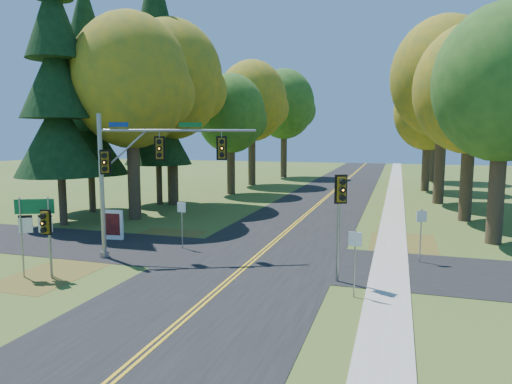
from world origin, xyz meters
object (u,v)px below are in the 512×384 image
(traffic_mast, at_px, (141,166))
(route_sign_cluster, at_px, (35,221))
(east_signal_pole, at_px, (340,201))
(info_kiosk, at_px, (113,225))

(traffic_mast, distance_m, route_sign_cluster, 5.26)
(east_signal_pole, bearing_deg, route_sign_cluster, 169.32)
(traffic_mast, bearing_deg, route_sign_cluster, -145.35)
(east_signal_pole, xyz_separation_m, route_sign_cluster, (-12.10, -2.89, -0.94))
(route_sign_cluster, xyz_separation_m, info_kiosk, (-1.03, 6.76, -1.52))
(traffic_mast, xyz_separation_m, east_signal_pole, (9.57, -1.22, -1.12))
(traffic_mast, relative_size, route_sign_cluster, 2.08)
(traffic_mast, xyz_separation_m, info_kiosk, (-3.57, 2.64, -3.58))
(east_signal_pole, bearing_deg, traffic_mast, 148.58)
(traffic_mast, distance_m, info_kiosk, 5.70)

